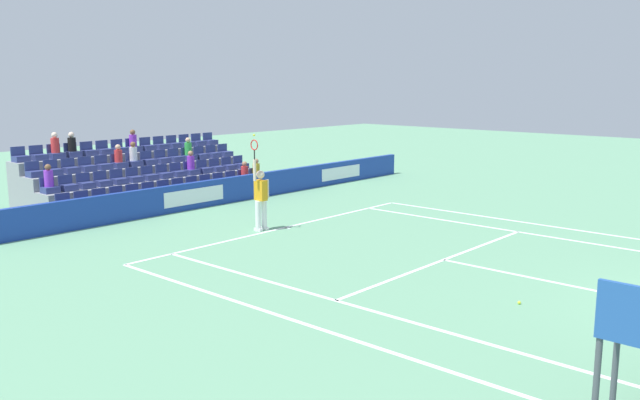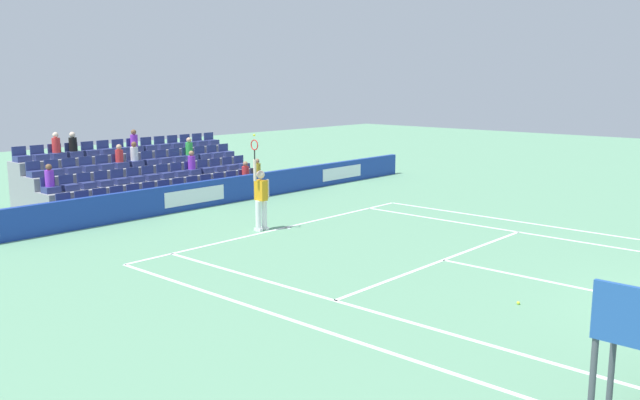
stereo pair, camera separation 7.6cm
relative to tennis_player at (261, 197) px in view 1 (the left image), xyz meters
name	(u,v)px [view 1 (the left image)]	position (x,y,z in m)	size (l,w,h in m)	color
line_baseline	(285,227)	(-0.73, 0.27, -0.99)	(10.97, 0.10, 0.01)	white
line_service	(444,260)	(-0.73, 5.76, -0.99)	(8.23, 0.10, 0.01)	white
line_centre_service	(573,286)	(-0.73, 8.96, -0.99)	(0.10, 6.40, 0.01)	white
line_singles_sideline_left	(354,305)	(3.39, 6.22, -0.99)	(0.10, 11.89, 0.01)	white
line_singles_sideline_right	(533,234)	(-4.84, 6.22, -0.99)	(0.10, 11.89, 0.01)	white
line_doubles_sideline_left	(306,324)	(4.76, 6.22, -0.99)	(0.10, 11.89, 0.01)	white
line_doubles_sideline_right	(552,226)	(-6.21, 6.22, -0.99)	(0.10, 11.89, 0.01)	white
line_centre_mark	(287,228)	(-0.73, 0.37, -0.99)	(0.10, 0.20, 0.01)	white
sponsor_barrier	(193,196)	(-0.73, -4.17, -0.53)	(23.51, 0.22, 0.92)	#193899
tennis_player	(261,197)	(0.00, 0.00, 0.00)	(0.53, 0.36, 2.85)	white
umpire_chair	(635,355)	(6.03, 12.12, 0.53)	(0.70, 0.70, 2.34)	#474C54
stadium_stand	(143,181)	(-0.73, -7.11, -0.31)	(8.68, 3.80, 2.60)	gray
loose_tennis_ball	(519,303)	(1.14, 8.62, -0.96)	(0.07, 0.07, 0.07)	#D1E533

